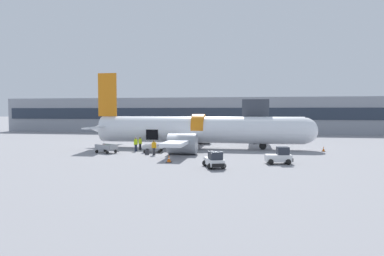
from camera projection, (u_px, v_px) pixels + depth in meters
ground_plane at (168, 154)px, 41.59m from camera, size 500.00×500.00×0.00m
terminal_strip at (210, 115)px, 84.37m from camera, size 103.75×10.21×8.42m
jet_bridge_stub at (255, 112)px, 52.87m from camera, size 3.76×11.48×6.91m
airplane at (196, 130)px, 47.92m from camera, size 32.29×25.44×10.75m
baggage_tug_lead at (279, 157)px, 33.88m from camera, size 2.75×1.96×1.70m
baggage_tug_mid at (214, 161)px, 31.61m from camera, size 2.41×3.21×1.54m
baggage_cart_loading at (154, 148)px, 43.41m from camera, size 3.56×2.16×0.99m
baggage_cart_queued at (107, 149)px, 42.76m from camera, size 3.60×2.42×1.08m
ground_crew_loader_a at (154, 147)px, 40.63m from camera, size 0.62×0.46×1.79m
ground_crew_loader_b at (183, 144)px, 44.44m from camera, size 0.59×0.53×1.74m
ground_crew_driver at (136, 144)px, 44.57m from camera, size 0.57×0.61×1.83m
ground_crew_supervisor at (140, 143)px, 46.00m from camera, size 0.59×0.53×1.75m
suitcase_on_tarmac_upright at (147, 152)px, 41.11m from camera, size 0.52×0.32×0.72m
safety_cone_nose at (324, 149)px, 44.27m from camera, size 0.48×0.48×0.68m
safety_cone_engine_left at (169, 159)px, 34.98m from camera, size 0.60×0.60×0.77m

